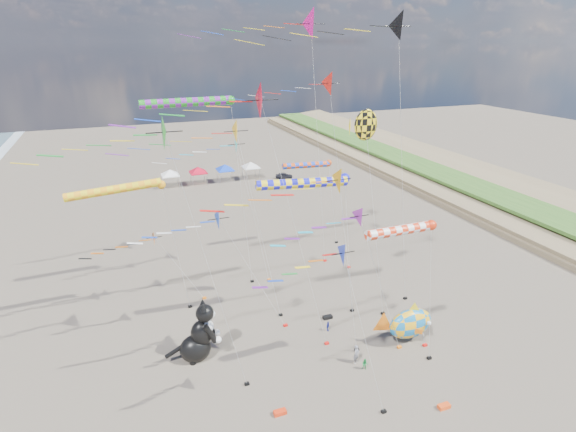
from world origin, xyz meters
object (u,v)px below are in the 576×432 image
(child_green, at_px, (365,364))
(child_blue, at_px, (328,326))
(fish_inflatable, at_px, (410,324))
(parked_car, at_px, (284,175))
(person_adult, at_px, (356,354))
(cat_inflatable, at_px, (197,331))

(child_green, xyz_separation_m, child_blue, (-0.50, 5.74, -0.01))
(fish_inflatable, height_order, child_green, fish_inflatable)
(child_blue, bearing_deg, fish_inflatable, -79.20)
(fish_inflatable, height_order, parked_car, fish_inflatable)
(fish_inflatable, bearing_deg, person_adult, -172.62)
(cat_inflatable, height_order, child_green, cat_inflatable)
(cat_inflatable, height_order, parked_car, cat_inflatable)
(parked_car, bearing_deg, fish_inflatable, -170.97)
(child_blue, distance_m, parked_car, 48.99)
(fish_inflatable, height_order, child_blue, fish_inflatable)
(child_blue, height_order, parked_car, parked_car)
(cat_inflatable, xyz_separation_m, person_adult, (11.82, -5.26, -1.82))
(fish_inflatable, bearing_deg, child_green, -162.09)
(fish_inflatable, relative_size, child_green, 5.53)
(person_adult, relative_size, parked_car, 0.51)
(cat_inflatable, height_order, person_adult, cat_inflatable)
(child_blue, bearing_deg, child_green, -129.57)
(child_green, distance_m, parked_car, 54.41)
(child_green, xyz_separation_m, parked_car, (12.99, 52.83, 0.05))
(cat_inflatable, relative_size, person_adult, 3.19)
(cat_inflatable, xyz_separation_m, child_blue, (11.57, -0.51, -2.16))
(parked_car, bearing_deg, cat_inflatable, 169.30)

